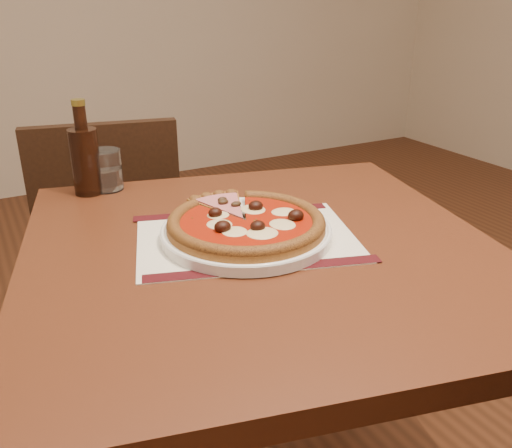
{
  "coord_description": "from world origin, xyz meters",
  "views": [
    {
      "loc": [
        -0.82,
        -0.44,
        1.15
      ],
      "look_at": [
        -0.41,
        0.32,
        0.78
      ],
      "focal_mm": 38.0,
      "sensor_mm": 36.0,
      "label": 1
    }
  ],
  "objects": [
    {
      "name": "plate",
      "position": [
        -0.42,
        0.33,
        0.76
      ],
      "size": [
        0.3,
        0.3,
        0.02
      ],
      "primitive_type": "cylinder",
      "color": "white",
      "rests_on": "placemat"
    },
    {
      "name": "bottle",
      "position": [
        -0.61,
        0.7,
        0.83
      ],
      "size": [
        0.06,
        0.06,
        0.2
      ],
      "color": "black",
      "rests_on": "table"
    },
    {
      "name": "pizza",
      "position": [
        -0.42,
        0.33,
        0.78
      ],
      "size": [
        0.28,
        0.28,
        0.04
      ],
      "color": "#976524",
      "rests_on": "plate"
    },
    {
      "name": "table",
      "position": [
        -0.41,
        0.3,
        0.65
      ],
      "size": [
        0.97,
        0.97,
        0.75
      ],
      "rotation": [
        0.0,
        0.0,
        -0.24
      ],
      "color": "#5D2B16",
      "rests_on": "ground"
    },
    {
      "name": "ham_slice",
      "position": [
        -0.42,
        0.42,
        0.78
      ],
      "size": [
        0.11,
        0.15,
        0.02
      ],
      "rotation": [
        0.0,
        0.0,
        1.53
      ],
      "color": "#976524",
      "rests_on": "plate"
    },
    {
      "name": "water_glass",
      "position": [
        -0.57,
        0.71,
        0.79
      ],
      "size": [
        0.08,
        0.08,
        0.09
      ],
      "primitive_type": "cylinder",
      "rotation": [
        0.0,
        0.0,
        0.09
      ],
      "color": "white",
      "rests_on": "table"
    },
    {
      "name": "placemat",
      "position": [
        -0.42,
        0.33,
        0.75
      ],
      "size": [
        0.44,
        0.37,
        0.0
      ],
      "primitive_type": "cube",
      "rotation": [
        0.0,
        0.0,
        -0.31
      ],
      "color": "white",
      "rests_on": "table"
    },
    {
      "name": "chair_far",
      "position": [
        -0.5,
        1.07,
        0.48
      ],
      "size": [
        0.47,
        0.47,
        0.84
      ],
      "rotation": [
        0.0,
        0.0,
        2.94
      ],
      "color": "black",
      "rests_on": "ground"
    }
  ]
}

